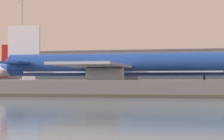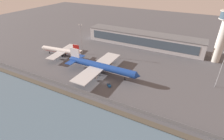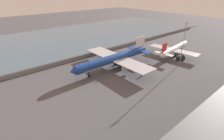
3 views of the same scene
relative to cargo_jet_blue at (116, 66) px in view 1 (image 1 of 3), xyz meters
name	(u,v)px [view 1 (image 1 of 3)]	position (x,y,z in m)	size (l,w,h in m)	color
ground_plane	(151,94)	(8.19, -7.80, -5.56)	(500.00, 500.00, 0.00)	#4C4C51
shoreline_seawall	(133,96)	(8.19, -28.30, -5.31)	(320.00, 3.00, 0.50)	#474238
perimeter_fence	(138,88)	(8.19, -23.80, -4.32)	(280.00, 0.10, 2.48)	slate
cargo_jet_blue	(116,66)	(0.00, 0.00, 0.00)	(54.42, 46.82, 14.59)	#193D93
baggage_tug	(172,90)	(12.32, -10.54, -4.76)	(3.46, 3.32, 1.80)	#19519E
terminal_building	(176,69)	(8.35, 62.02, 0.86)	(105.77, 15.59, 12.83)	#B2B2B7
apron_light_mast_apron_west	(22,39)	(-30.92, 22.10, 8.23)	(3.20, 0.40, 24.95)	#93969B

